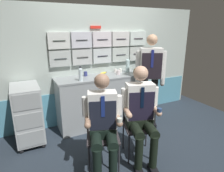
{
  "coord_description": "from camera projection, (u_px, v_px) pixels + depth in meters",
  "views": [
    {
      "loc": [
        -1.53,
        -2.06,
        1.77
      ],
      "look_at": [
        -0.34,
        0.36,
        0.96
      ],
      "focal_mm": 31.2,
      "sensor_mm": 36.0,
      "label": 1
    }
  ],
  "objects": [
    {
      "name": "ground",
      "position": [
        143.0,
        151.0,
        2.93
      ],
      "size": [
        4.8,
        4.8,
        0.04
      ],
      "primitive_type": "cube",
      "color": "#252E38"
    },
    {
      "name": "galley_bulkhead",
      "position": [
        104.0,
        65.0,
        3.79
      ],
      "size": [
        4.2,
        0.14,
        2.15
      ],
      "color": "#AFBDB5",
      "rests_on": "ground"
    },
    {
      "name": "galley_counter",
      "position": [
        101.0,
        100.0,
        3.64
      ],
      "size": [
        1.62,
        0.53,
        0.93
      ],
      "color": "#969DA1",
      "rests_on": "ground"
    },
    {
      "name": "service_trolley",
      "position": [
        28.0,
        113.0,
        3.02
      ],
      "size": [
        0.4,
        0.65,
        0.93
      ],
      "color": "black",
      "rests_on": "ground"
    },
    {
      "name": "folding_chair_left",
      "position": [
        102.0,
        127.0,
        2.52
      ],
      "size": [
        0.51,
        0.51,
        0.86
      ],
      "color": "#2D2D33",
      "rests_on": "ground"
    },
    {
      "name": "crew_member_left",
      "position": [
        103.0,
        121.0,
        2.32
      ],
      "size": [
        0.52,
        0.66,
        1.26
      ],
      "color": "black",
      "rests_on": "ground"
    },
    {
      "name": "folding_chair_right",
      "position": [
        137.0,
        118.0,
        2.77
      ],
      "size": [
        0.5,
        0.5,
        0.86
      ],
      "color": "#2D2D33",
      "rests_on": "ground"
    },
    {
      "name": "crew_member_right",
      "position": [
        141.0,
        110.0,
        2.56
      ],
      "size": [
        0.53,
        0.69,
        1.3
      ],
      "color": "black",
      "rests_on": "ground"
    },
    {
      "name": "crew_member_standing",
      "position": [
        150.0,
        74.0,
        3.42
      ],
      "size": [
        0.48,
        0.38,
        1.66
      ],
      "color": "black",
      "rests_on": "ground"
    },
    {
      "name": "sparkling_bottle_green",
      "position": [
        81.0,
        74.0,
        3.16
      ],
      "size": [
        0.06,
        0.06,
        0.24
      ],
      "color": "silver",
      "rests_on": "galley_counter"
    },
    {
      "name": "water_bottle_short",
      "position": [
        128.0,
        65.0,
        3.79
      ],
      "size": [
        0.08,
        0.08,
        0.28
      ],
      "color": "silver",
      "rests_on": "galley_counter"
    },
    {
      "name": "coffee_cup_white",
      "position": [
        86.0,
        74.0,
        3.5
      ],
      "size": [
        0.07,
        0.07,
        0.08
      ],
      "color": "navy",
      "rests_on": "galley_counter"
    },
    {
      "name": "paper_cup_tan",
      "position": [
        115.0,
        71.0,
        3.78
      ],
      "size": [
        0.06,
        0.06,
        0.07
      ],
      "color": "silver",
      "rests_on": "galley_counter"
    },
    {
      "name": "espresso_cup_small",
      "position": [
        118.0,
        72.0,
        3.61
      ],
      "size": [
        0.07,
        0.07,
        0.09
      ],
      "color": "silver",
      "rests_on": "galley_counter"
    },
    {
      "name": "coffee_cup_spare",
      "position": [
        120.0,
        70.0,
        3.78
      ],
      "size": [
        0.06,
        0.06,
        0.08
      ],
      "color": "white",
      "rests_on": "galley_counter"
    },
    {
      "name": "snack_banana",
      "position": [
        103.0,
        73.0,
        3.65
      ],
      "size": [
        0.17,
        0.1,
        0.04
      ],
      "color": "yellow",
      "rests_on": "galley_counter"
    }
  ]
}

